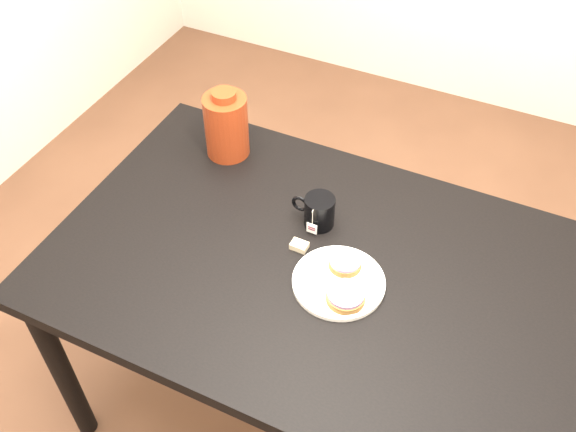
{
  "coord_description": "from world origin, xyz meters",
  "views": [
    {
      "loc": [
        0.39,
        -1.0,
        2.03
      ],
      "look_at": [
        -0.12,
        0.07,
        0.81
      ],
      "focal_mm": 40.0,
      "sensor_mm": 36.0,
      "label": 1
    }
  ],
  "objects_px": {
    "table": "(317,284)",
    "plate": "(339,282)",
    "mug": "(319,211)",
    "bagel_package": "(226,125)",
    "teabag_pouch": "(299,246)",
    "bagel_front": "(346,296)",
    "bagel_back": "(345,262)"
  },
  "relations": [
    {
      "from": "table",
      "to": "bagel_front",
      "type": "height_order",
      "value": "bagel_front"
    },
    {
      "from": "table",
      "to": "bagel_back",
      "type": "xyz_separation_m",
      "value": [
        0.07,
        0.01,
        0.11
      ]
    },
    {
      "from": "plate",
      "to": "bagel_front",
      "type": "xyz_separation_m",
      "value": [
        0.04,
        -0.05,
        0.02
      ]
    },
    {
      "from": "teabag_pouch",
      "to": "bagel_back",
      "type": "bearing_deg",
      "value": -6.55
    },
    {
      "from": "plate",
      "to": "bagel_package",
      "type": "height_order",
      "value": "bagel_package"
    },
    {
      "from": "bagel_back",
      "to": "bagel_front",
      "type": "distance_m",
      "value": 0.11
    },
    {
      "from": "bagel_front",
      "to": "teabag_pouch",
      "type": "height_order",
      "value": "bagel_front"
    },
    {
      "from": "teabag_pouch",
      "to": "bagel_package",
      "type": "xyz_separation_m",
      "value": [
        -0.36,
        0.27,
        0.09
      ]
    },
    {
      "from": "plate",
      "to": "bagel_front",
      "type": "distance_m",
      "value": 0.06
    },
    {
      "from": "bagel_front",
      "to": "mug",
      "type": "height_order",
      "value": "mug"
    },
    {
      "from": "bagel_back",
      "to": "mug",
      "type": "relative_size",
      "value": 0.83
    },
    {
      "from": "plate",
      "to": "bagel_package",
      "type": "bearing_deg",
      "value": 146.33
    },
    {
      "from": "bagel_back",
      "to": "bagel_front",
      "type": "bearing_deg",
      "value": -67.41
    },
    {
      "from": "teabag_pouch",
      "to": "bagel_package",
      "type": "bearing_deg",
      "value": 143.57
    },
    {
      "from": "bagel_front",
      "to": "teabag_pouch",
      "type": "xyz_separation_m",
      "value": [
        -0.18,
        0.11,
        -0.02
      ]
    },
    {
      "from": "mug",
      "to": "teabag_pouch",
      "type": "relative_size",
      "value": 2.79
    },
    {
      "from": "table",
      "to": "teabag_pouch",
      "type": "relative_size",
      "value": 31.11
    },
    {
      "from": "table",
      "to": "teabag_pouch",
      "type": "xyz_separation_m",
      "value": [
        -0.07,
        0.03,
        0.09
      ]
    },
    {
      "from": "plate",
      "to": "mug",
      "type": "xyz_separation_m",
      "value": [
        -0.13,
        0.17,
        0.04
      ]
    },
    {
      "from": "bagel_package",
      "to": "mug",
      "type": "bearing_deg",
      "value": -23.62
    },
    {
      "from": "bagel_back",
      "to": "bagel_front",
      "type": "xyz_separation_m",
      "value": [
        0.04,
        -0.1,
        -0.0
      ]
    },
    {
      "from": "bagel_package",
      "to": "plate",
      "type": "bearing_deg",
      "value": -33.67
    },
    {
      "from": "plate",
      "to": "teabag_pouch",
      "type": "relative_size",
      "value": 5.22
    },
    {
      "from": "bagel_package",
      "to": "teabag_pouch",
      "type": "bearing_deg",
      "value": -36.43
    },
    {
      "from": "bagel_front",
      "to": "teabag_pouch",
      "type": "distance_m",
      "value": 0.21
    },
    {
      "from": "table",
      "to": "plate",
      "type": "distance_m",
      "value": 0.12
    },
    {
      "from": "bagel_back",
      "to": "bagel_front",
      "type": "height_order",
      "value": "same"
    },
    {
      "from": "table",
      "to": "bagel_front",
      "type": "relative_size",
      "value": 10.27
    },
    {
      "from": "mug",
      "to": "bagel_package",
      "type": "bearing_deg",
      "value": 157.47
    },
    {
      "from": "bagel_back",
      "to": "bagel_package",
      "type": "distance_m",
      "value": 0.58
    },
    {
      "from": "plate",
      "to": "bagel_back",
      "type": "bearing_deg",
      "value": 94.89
    },
    {
      "from": "mug",
      "to": "bagel_package",
      "type": "distance_m",
      "value": 0.41
    }
  ]
}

